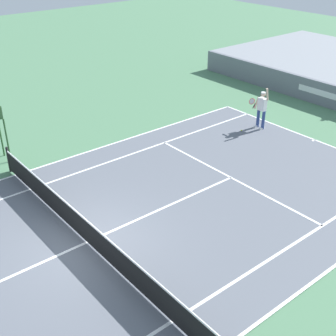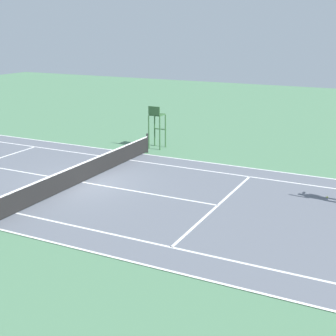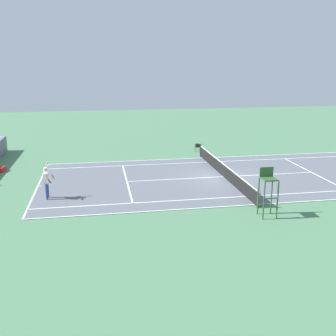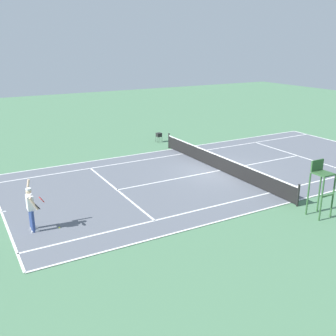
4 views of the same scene
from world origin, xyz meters
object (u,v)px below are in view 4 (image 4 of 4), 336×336
(tennis_ball, at_px, (59,228))
(ball_hopper, at_px, (159,135))
(umpire_chair, at_px, (321,181))
(tennis_player, at_px, (31,208))

(tennis_ball, bearing_deg, ball_hopper, -43.98)
(umpire_chair, bearing_deg, ball_hopper, -0.79)
(tennis_player, bearing_deg, umpire_chair, -112.35)
(ball_hopper, bearing_deg, tennis_player, 132.67)
(tennis_ball, height_order, umpire_chair, umpire_chair)
(tennis_ball, xyz_separation_m, ball_hopper, (10.64, -10.27, 0.54))
(tennis_player, height_order, ball_hopper, tennis_player)
(tennis_player, relative_size, ball_hopper, 2.98)
(umpire_chair, bearing_deg, tennis_player, 67.65)
(tennis_player, xyz_separation_m, umpire_chair, (-4.53, -11.01, 0.56))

